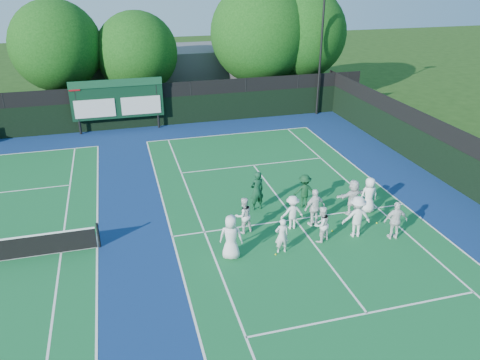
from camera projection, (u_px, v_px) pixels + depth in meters
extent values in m
plane|color=#1B3B10|center=(304.00, 231.00, 19.97)|extent=(120.00, 120.00, 0.00)
cube|color=navy|center=(160.00, 238.00, 19.40)|extent=(34.00, 32.00, 0.01)
cube|color=#135F2E|center=(295.00, 219.00, 20.84)|extent=(10.97, 23.77, 0.00)
cube|color=silver|center=(230.00, 134.00, 31.24)|extent=(10.97, 0.08, 0.00)
cube|color=silver|center=(172.00, 237.00, 19.52)|extent=(0.08, 23.77, 0.00)
cube|color=silver|center=(403.00, 204.00, 22.15)|extent=(0.08, 23.77, 0.00)
cube|color=silver|center=(204.00, 232.00, 19.85)|extent=(0.08, 23.77, 0.00)
cube|color=silver|center=(377.00, 208.00, 21.82)|extent=(0.08, 23.77, 0.00)
cube|color=silver|center=(367.00, 313.00, 15.23)|extent=(8.23, 0.08, 0.00)
cube|color=silver|center=(254.00, 165.00, 26.44)|extent=(8.23, 0.08, 0.00)
cube|color=silver|center=(295.00, 219.00, 20.84)|extent=(0.08, 12.80, 0.00)
cube|color=silver|center=(3.00, 155.00, 27.88)|extent=(10.97, 0.08, 0.00)
cube|color=silver|center=(97.00, 247.00, 18.79)|extent=(0.08, 23.77, 0.00)
cube|color=silver|center=(61.00, 252.00, 18.47)|extent=(0.08, 23.77, 0.00)
cube|color=black|center=(134.00, 114.00, 32.11)|extent=(34.00, 0.08, 2.00)
cube|color=black|center=(132.00, 92.00, 31.48)|extent=(34.00, 0.05, 1.00)
cube|color=black|center=(470.00, 177.00, 22.58)|extent=(0.08, 32.00, 2.00)
cube|color=black|center=(477.00, 148.00, 21.95)|extent=(0.05, 32.00, 1.00)
cylinder|color=black|center=(77.00, 109.00, 30.58)|extent=(0.16, 0.16, 3.50)
cylinder|color=black|center=(157.00, 103.00, 31.83)|extent=(0.16, 0.16, 3.50)
cube|color=black|center=(117.00, 99.00, 31.02)|extent=(6.00, 0.15, 2.60)
cube|color=#134328|center=(116.00, 83.00, 30.47)|extent=(6.00, 0.05, 0.50)
cube|color=silver|center=(95.00, 109.00, 30.78)|extent=(2.60, 0.04, 1.20)
cube|color=silver|center=(141.00, 105.00, 31.50)|extent=(2.60, 0.04, 1.20)
cube|color=maroon|center=(74.00, 87.00, 29.89)|extent=(0.70, 0.04, 0.50)
cube|color=#59585D|center=(175.00, 72.00, 39.65)|extent=(18.00, 6.00, 4.00)
cylinder|color=black|center=(321.00, 46.00, 33.40)|extent=(0.16, 0.16, 10.00)
cylinder|color=black|center=(98.00, 235.00, 18.60)|extent=(0.10, 0.10, 1.10)
cylinder|color=#311E0D|center=(65.00, 99.00, 33.87)|extent=(0.44, 0.44, 2.87)
sphere|color=#0E3D0E|center=(56.00, 46.00, 32.28)|extent=(6.24, 6.24, 6.24)
sphere|color=#0E3D0E|center=(67.00, 54.00, 32.95)|extent=(4.37, 4.37, 4.37)
cylinder|color=#311E0D|center=(141.00, 98.00, 35.29)|extent=(0.44, 0.44, 2.32)
sphere|color=#0E3D0E|center=(137.00, 53.00, 33.88)|extent=(5.87, 5.87, 5.87)
sphere|color=#0E3D0E|center=(146.00, 60.00, 34.53)|extent=(4.11, 4.11, 4.11)
cylinder|color=#311E0D|center=(259.00, 88.00, 37.45)|extent=(0.44, 0.44, 2.68)
sphere|color=#0E3D0E|center=(260.00, 34.00, 35.69)|extent=(7.60, 7.60, 7.60)
sphere|color=#0E3D0E|center=(266.00, 43.00, 36.42)|extent=(5.32, 5.32, 5.32)
cylinder|color=#311E0D|center=(298.00, 85.00, 38.23)|extent=(0.44, 0.44, 2.75)
sphere|color=#0E3D0E|center=(300.00, 33.00, 36.54)|extent=(7.11, 7.11, 7.11)
sphere|color=#0E3D0E|center=(306.00, 42.00, 37.24)|extent=(4.98, 4.98, 4.98)
sphere|color=#C3CF18|center=(276.00, 254.00, 18.29)|extent=(0.07, 0.07, 0.07)
sphere|color=#C3CF18|center=(349.00, 195.00, 22.99)|extent=(0.07, 0.07, 0.07)
sphere|color=#C3CF18|center=(377.00, 223.00, 20.50)|extent=(0.07, 0.07, 0.07)
sphere|color=#C3CF18|center=(292.00, 207.00, 21.83)|extent=(0.07, 0.07, 0.07)
sphere|color=#C3CF18|center=(332.00, 231.00, 19.90)|extent=(0.07, 0.07, 0.07)
imported|color=silver|center=(231.00, 237.00, 17.78)|extent=(1.04, 0.84, 1.83)
imported|color=silver|center=(282.00, 236.00, 18.19)|extent=(0.56, 0.38, 1.50)
imported|color=white|center=(321.00, 224.00, 18.92)|extent=(0.93, 0.85, 1.57)
imported|color=silver|center=(357.00, 217.00, 19.23)|extent=(1.26, 0.83, 1.82)
imported|color=white|center=(396.00, 221.00, 19.07)|extent=(1.03, 0.54, 1.68)
imported|color=silver|center=(244.00, 215.00, 19.55)|extent=(0.90, 0.77, 1.61)
imported|color=silver|center=(292.00, 212.00, 19.85)|extent=(1.00, 0.58, 1.54)
imported|color=white|center=(315.00, 207.00, 20.06)|extent=(1.08, 0.62, 1.72)
imported|color=silver|center=(353.00, 197.00, 21.02)|extent=(1.60, 0.72, 1.67)
imported|color=white|center=(369.00, 195.00, 21.16)|extent=(0.84, 0.56, 1.70)
imported|color=#103C24|center=(257.00, 191.00, 21.34)|extent=(0.76, 0.57, 1.90)
imported|color=#0F3A1D|center=(304.00, 191.00, 21.63)|extent=(1.12, 0.74, 1.62)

